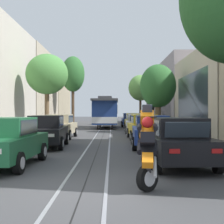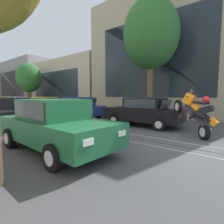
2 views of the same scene
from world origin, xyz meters
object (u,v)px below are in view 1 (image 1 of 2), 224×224
parked_car_blue_sixth_right (130,120)px  parked_car_blue_second_right (152,131)px  parked_car_green_near_left (6,142)px  parked_car_yellow_mid_right (144,127)px  parked_car_beige_mid_left (59,126)px  parked_car_silver_fourth_right (137,123)px  cable_car_trolley (106,112)px  parked_car_black_second_left (46,131)px  parked_car_black_near_right (177,142)px  street_tree_kerb_right_mid (140,88)px  street_tree_kerb_right_second (158,87)px  street_tree_kerb_left_mid (73,75)px  parked_car_yellow_fifth_right (134,121)px  motorcycle_with_rider (147,144)px  street_tree_kerb_left_second (47,75)px

parked_car_blue_sixth_right → parked_car_blue_second_right: bearing=-90.3°
parked_car_green_near_left → parked_car_yellow_mid_right: (5.51, 10.38, 0.00)m
parked_car_beige_mid_left → parked_car_silver_fourth_right: bearing=41.4°
parked_car_yellow_mid_right → cable_car_trolley: size_ratio=0.48×
parked_car_black_second_left → parked_car_silver_fourth_right: bearing=63.2°
parked_car_black_near_right → cable_car_trolley: size_ratio=0.48×
parked_car_beige_mid_left → street_tree_kerb_right_mid: (7.23, 20.96, 4.04)m
street_tree_kerb_right_second → parked_car_green_near_left: bearing=-113.4°
parked_car_beige_mid_left → parked_car_silver_fourth_right: size_ratio=1.00×
parked_car_yellow_mid_right → parked_car_blue_sixth_right: bearing=90.0°
parked_car_black_near_right → street_tree_kerb_left_mid: 33.00m
parked_car_black_second_left → street_tree_kerb_left_mid: street_tree_kerb_left_mid is taller
parked_car_yellow_fifth_right → parked_car_blue_sixth_right: (-0.14, 5.34, 0.00)m
parked_car_blue_sixth_right → street_tree_kerb_right_mid: (1.66, 5.24, 4.04)m
street_tree_kerb_left_mid → street_tree_kerb_right_mid: size_ratio=1.36×
parked_car_black_near_right → parked_car_blue_sixth_right: (-0.05, 26.98, 0.00)m
parked_car_black_near_right → parked_car_yellow_fifth_right: bearing=89.8°
street_tree_kerb_right_mid → motorcycle_with_rider: size_ratio=3.36×
cable_car_trolley → parked_car_black_near_right: bearing=-83.4°
street_tree_kerb_left_second → cable_car_trolley: 10.09m
parked_car_black_near_right → parked_car_yellow_fifth_right: 21.64m
parked_car_yellow_fifth_right → street_tree_kerb_right_second: (1.69, -4.60, 3.08)m
street_tree_kerb_right_mid → cable_car_trolley: (-4.38, -8.25, -3.17)m
parked_car_silver_fourth_right → street_tree_kerb_left_mid: 18.02m
parked_car_green_near_left → parked_car_blue_sixth_right: size_ratio=1.01×
street_tree_kerb_left_second → cable_car_trolley: size_ratio=0.70×
parked_car_green_near_left → motorcycle_with_rider: size_ratio=2.26×
parked_car_green_near_left → cable_car_trolley: 24.12m
parked_car_yellow_mid_right → street_tree_kerb_right_mid: 22.23m
parked_car_blue_sixth_right → street_tree_kerb_right_mid: bearing=72.4°
parked_car_yellow_fifth_right → street_tree_kerb_left_mid: street_tree_kerb_left_mid is taller
parked_car_beige_mid_left → cable_car_trolley: cable_car_trolley is taller
parked_car_blue_sixth_right → street_tree_kerb_left_mid: 10.29m
parked_car_green_near_left → motorcycle_with_rider: (4.29, -3.10, 0.22)m
parked_car_black_near_right → parked_car_yellow_mid_right: size_ratio=1.00×
parked_car_yellow_mid_right → street_tree_kerb_left_second: size_ratio=0.69×
parked_car_beige_mid_left → street_tree_kerb_left_mid: (-1.54, 20.44, 5.74)m
parked_car_silver_fourth_right → parked_car_yellow_fifth_right: bearing=88.5°
parked_car_yellow_mid_right → parked_car_silver_fourth_right: same height
parked_car_black_second_left → street_tree_kerb_right_second: size_ratio=0.77×
street_tree_kerb_left_second → street_tree_kerb_right_second: bearing=9.6°
parked_car_yellow_mid_right → street_tree_kerb_right_mid: (1.67, 21.80, 4.04)m
parked_car_black_second_left → parked_car_yellow_mid_right: size_ratio=1.01×
street_tree_kerb_left_mid → parked_car_yellow_fifth_right: bearing=-54.2°
parked_car_silver_fourth_right → parked_car_yellow_fifth_right: same height
street_tree_kerb_right_mid → parked_car_black_second_left: bearing=-104.7°
parked_car_green_near_left → parked_car_beige_mid_left: size_ratio=1.00×
parked_car_black_near_right → parked_car_yellow_fifth_right: size_ratio=1.01×
parked_car_black_second_left → parked_car_beige_mid_left: 5.64m
street_tree_kerb_right_second → parked_car_silver_fourth_right: bearing=-154.8°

